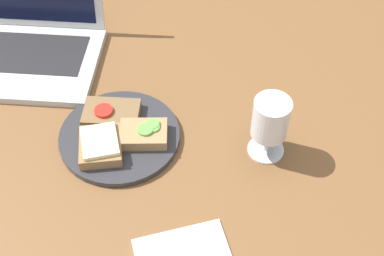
{
  "coord_description": "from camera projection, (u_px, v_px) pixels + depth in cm",
  "views": [
    {
      "loc": [
        13.05,
        -65.0,
        83.67
      ],
      "look_at": [
        7.68,
        0.17,
        8.0
      ],
      "focal_mm": 50.0,
      "sensor_mm": 36.0,
      "label": 1
    }
  ],
  "objects": [
    {
      "name": "wine_glass",
      "position": [
        270.0,
        122.0,
        0.96
      ],
      "size": [
        7.01,
        7.01,
        13.2
      ],
      "color": "white",
      "rests_on": "wooden_table"
    },
    {
      "name": "sandwich_with_cucumber",
      "position": [
        144.0,
        133.0,
        1.02
      ],
      "size": [
        9.59,
        7.3,
        2.82
      ],
      "color": "#A88456",
      "rests_on": "plate"
    },
    {
      "name": "sandwich_with_cheese",
      "position": [
        100.0,
        145.0,
        1.0
      ],
      "size": [
        9.44,
        10.54,
        3.08
      ],
      "color": "#937047",
      "rests_on": "plate"
    },
    {
      "name": "wooden_table",
      "position": [
        153.0,
        148.0,
        1.05
      ],
      "size": [
        140.0,
        140.0,
        3.0
      ],
      "primitive_type": "cube",
      "color": "brown",
      "rests_on": "ground"
    },
    {
      "name": "plate",
      "position": [
        120.0,
        136.0,
        1.04
      ],
      "size": [
        23.57,
        23.57,
        1.32
      ],
      "primitive_type": "cylinder",
      "color": "#333338",
      "rests_on": "wooden_table"
    },
    {
      "name": "laptop",
      "position": [
        20.0,
        37.0,
        1.18
      ],
      "size": [
        35.48,
        28.46,
        22.06
      ],
      "color": "silver",
      "rests_on": "wooden_table"
    },
    {
      "name": "sandwich_with_tomato",
      "position": [
        111.0,
        113.0,
        1.06
      ],
      "size": [
        11.14,
        7.34,
        2.58
      ],
      "color": "brown",
      "rests_on": "plate"
    }
  ]
}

